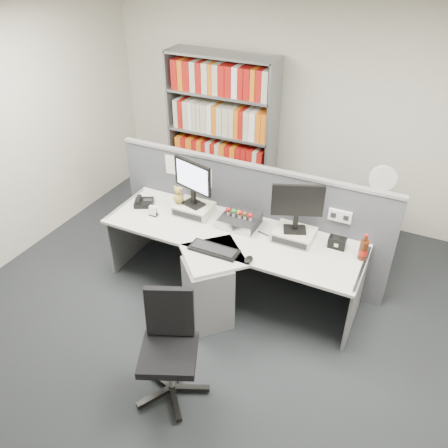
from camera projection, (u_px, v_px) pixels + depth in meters
The scene contains 21 objects.
ground at pixel (194, 340), 4.26m from camera, with size 5.50×5.50×0.00m, color #272A2E.
room_shell at pixel (185, 168), 3.27m from camera, with size 5.04×5.54×2.72m.
partition at pixel (249, 217), 4.83m from camera, with size 3.00×0.08×1.27m.
desk at pixel (222, 266), 4.45m from camera, with size 2.60×1.20×0.72m.
monitor_riser_left at pixel (194, 209), 4.75m from camera, with size 0.38×0.31×0.10m.
monitor_riser_right at pixel (294, 235), 4.35m from camera, with size 0.38×0.31×0.10m.
monitor_left at pixel (193, 180), 4.56m from camera, with size 0.47×0.21×0.49m.
monitor_right at pixel (297, 204), 4.16m from camera, with size 0.46×0.22×0.49m.
desktop_pc at pixel (240, 221), 4.56m from camera, with size 0.37×0.33×0.10m.
figurines at pixel (239, 213), 4.49m from camera, with size 0.29×0.05×0.09m.
keyboard at pixel (214, 250), 4.21m from camera, with size 0.47×0.18×0.03m.
mouse at pixel (249, 260), 4.07m from camera, with size 0.07×0.12×0.04m, color black.
desk_phone at pixel (144, 202), 4.89m from camera, with size 0.26×0.25×0.09m.
desk_calendar at pixel (153, 211), 4.71m from camera, with size 0.09×0.07×0.11m.
plush_toy at pixel (179, 196), 4.71m from camera, with size 0.11×0.11×0.19m.
speaker at pixel (337, 243), 4.24m from camera, with size 0.16×0.09×0.11m, color black.
cola_bottle at pixel (363, 250), 4.07m from camera, with size 0.08×0.08×0.27m.
shelving_unit at pixel (222, 135), 5.88m from camera, with size 1.41×0.40×2.00m.
filing_cabinet at pixel (371, 232), 5.12m from camera, with size 0.45×0.61×0.70m.
desk_fan at pixel (382, 181), 4.76m from camera, with size 0.29×0.17×0.49m.
office_chair at pixel (169, 343), 3.58m from camera, with size 0.61×0.61×0.92m.
Camera 1 is at (1.54, -2.53, 3.26)m, focal length 36.38 mm.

